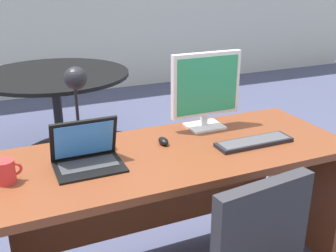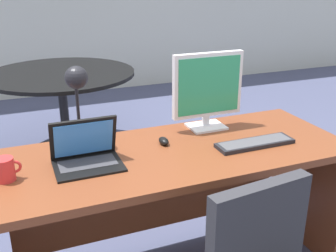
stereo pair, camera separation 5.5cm
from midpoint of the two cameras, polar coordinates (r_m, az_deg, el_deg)
ground at (r=3.59m, az=-8.34°, el=-5.17°), size 12.00×12.00×0.00m
desk at (r=2.11m, az=0.61°, el=-8.29°), size 1.80×0.69×0.75m
monitor at (r=2.21m, az=6.35°, el=5.35°), size 0.40×0.16×0.42m
laptop at (r=1.86m, az=-10.72°, el=-3.34°), size 0.30×0.23×0.21m
keyboard at (r=2.09m, az=12.91°, el=-2.38°), size 0.41×0.11×0.02m
mouse at (r=2.05m, az=0.24°, el=-2.12°), size 0.05×0.08×0.04m
desk_lamp at (r=1.98m, az=-11.93°, el=5.21°), size 0.12×0.14×0.41m
coffee_mug at (r=1.81m, az=-21.20°, el=-5.73°), size 0.11×0.08×0.10m
meeting_table at (r=3.69m, az=-14.28°, el=4.65°), size 1.28×1.28×0.75m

